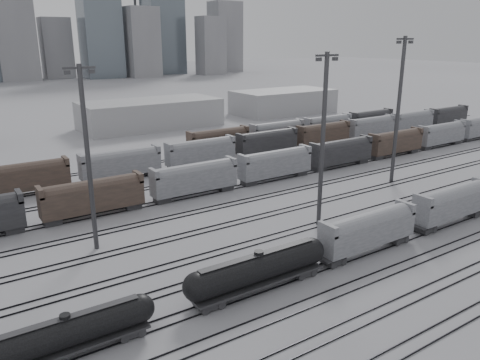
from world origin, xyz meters
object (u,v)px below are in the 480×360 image
tank_car_a (67,333)px  tank_car_b (259,269)px  hopper_car_b (453,202)px  light_mast_c (323,137)px  hopper_car_a (368,229)px

tank_car_a → tank_car_b: size_ratio=0.88×
tank_car_a → hopper_car_b: (53.35, 0.00, 1.05)m
tank_car_a → light_mast_c: bearing=15.1°
hopper_car_b → light_mast_c: (-16.16, 10.06, 9.42)m
light_mast_c → tank_car_a: bearing=-164.9°
tank_car_b → hopper_car_b: 33.90m
hopper_car_b → hopper_car_a: bearing=-180.0°
tank_car_b → hopper_car_b: hopper_car_b is taller
light_mast_c → hopper_car_b: bearing=-31.9°
hopper_car_a → hopper_car_b: size_ratio=0.97×
tank_car_b → light_mast_c: light_mast_c is taller
tank_car_b → hopper_car_a: bearing=-0.0°
hopper_car_a → light_mast_c: (1.25, 10.06, 9.51)m
tank_car_a → hopper_car_a: 35.95m
tank_car_a → tank_car_b: 19.46m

